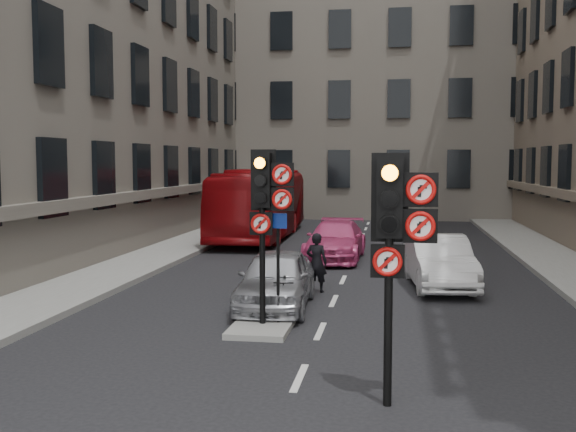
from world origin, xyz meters
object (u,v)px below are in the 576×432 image
(signal_far, at_px, (266,198))
(motorcyclist, at_px, (317,263))
(car_silver, at_px, (276,279))
(car_white, at_px, (439,262))
(car_pink, at_px, (336,241))
(motorcycle, at_px, (284,298))
(info_sign, at_px, (278,252))
(bus_red, at_px, (261,204))
(signal_near, at_px, (396,225))

(signal_far, distance_m, motorcyclist, 4.54)
(car_silver, relative_size, car_white, 0.94)
(car_white, relative_size, car_pink, 0.93)
(signal_far, distance_m, motorcycle, 2.47)
(car_pink, height_order, info_sign, info_sign)
(motorcyclist, xyz_separation_m, info_sign, (-0.35, -3.93, 0.80))
(motorcycle, distance_m, info_sign, 1.42)
(car_pink, height_order, bus_red, bus_red)
(car_silver, height_order, motorcycle, car_silver)
(signal_far, relative_size, motorcyclist, 2.27)
(signal_near, xyz_separation_m, bus_red, (-5.99, 20.22, -1.04))
(car_silver, bearing_deg, motorcyclist, 68.87)
(car_silver, relative_size, bus_red, 0.36)
(bus_red, xyz_separation_m, motorcyclist, (3.95, -12.14, -0.76))
(car_silver, distance_m, motorcyclist, 2.20)
(motorcyclist, bearing_deg, car_white, -147.93)
(motorcyclist, bearing_deg, car_pink, -78.28)
(car_pink, xyz_separation_m, motorcycle, (-0.33, -9.00, -0.21))
(motorcycle, bearing_deg, car_pink, 81.65)
(info_sign, bearing_deg, car_pink, 91.01)
(signal_near, distance_m, motorcycle, 5.94)
(car_pink, height_order, motorcycle, car_pink)
(motorcyclist, distance_m, info_sign, 4.03)
(bus_red, relative_size, motorcycle, 7.26)
(signal_near, height_order, car_silver, signal_near)
(motorcyclist, relative_size, info_sign, 0.69)
(signal_near, xyz_separation_m, signal_far, (-2.60, 4.00, 0.12))
(car_white, bearing_deg, bus_red, 117.68)
(bus_red, distance_m, motorcycle, 15.67)
(signal_near, height_order, car_white, signal_near)
(car_silver, relative_size, motorcycle, 2.64)
(signal_far, bearing_deg, info_sign, 34.56)
(car_white, distance_m, motorcyclist, 3.46)
(car_silver, xyz_separation_m, car_white, (3.96, 3.29, 0.02))
(motorcycle, bearing_deg, bus_red, 97.03)
(motorcyclist, bearing_deg, info_sign, 96.47)
(car_pink, distance_m, bus_red, 7.40)
(signal_far, height_order, car_white, signal_far)
(signal_far, height_order, bus_red, signal_far)
(signal_near, bearing_deg, car_white, 82.64)
(signal_far, distance_m, car_pink, 10.23)
(bus_red, bearing_deg, signal_far, -79.44)
(car_white, height_order, motorcyclist, motorcyclist)
(signal_far, relative_size, motorcycle, 2.34)
(car_pink, bearing_deg, motorcyclist, -87.94)
(car_white, relative_size, motorcycle, 2.82)
(info_sign, bearing_deg, signal_near, -57.22)
(signal_far, height_order, car_pink, signal_far)
(motorcycle, xyz_separation_m, motorcyclist, (0.35, 3.07, 0.33))
(signal_near, distance_m, signal_far, 4.77)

